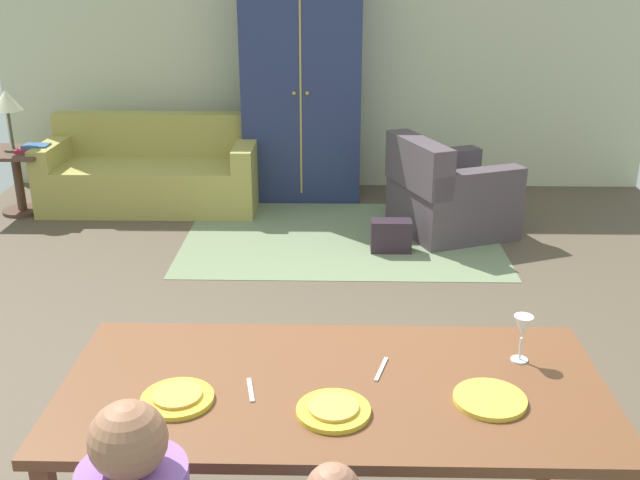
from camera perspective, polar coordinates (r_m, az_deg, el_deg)
ground_plane at (r=4.63m, az=-0.45°, el=-7.17°), size 6.43×6.38×0.02m
back_wall at (r=7.37m, az=0.29°, el=14.56°), size 6.43×0.10×2.70m
dining_table at (r=2.69m, az=1.06°, el=-12.40°), size 1.95×0.90×0.76m
plate_near_man at (r=2.61m, az=-11.06°, el=-12.05°), size 0.25×0.25×0.02m
pizza_near_man at (r=2.60m, az=-11.08°, el=-11.78°), size 0.17×0.17×0.01m
plate_near_child at (r=2.50m, az=1.05°, el=-13.18°), size 0.25×0.25×0.02m
pizza_near_child at (r=2.49m, az=1.06°, el=-12.89°), size 0.17×0.17×0.01m
plate_near_woman at (r=2.62m, az=13.11°, el=-12.01°), size 0.25×0.25×0.02m
wine_glass at (r=2.83m, az=15.52°, el=-6.71°), size 0.07×0.07×0.19m
fork at (r=2.63m, az=-5.44°, el=-11.56°), size 0.05×0.15×0.01m
knife at (r=2.74m, az=4.80°, el=-10.00°), size 0.06×0.17×0.01m
area_rug at (r=6.13m, az=1.66°, el=0.24°), size 2.60×1.80×0.01m
couch at (r=7.06m, az=-12.88°, el=5.07°), size 1.96×0.86×0.82m
armchair at (r=6.27m, az=9.89°, el=3.45°), size 1.11×1.11×0.82m
armoire at (r=7.03m, az=-1.42°, el=11.77°), size 1.10×0.59×2.10m
side_table at (r=7.19m, az=-22.54°, el=4.88°), size 0.56×0.56×0.58m
table_lamp at (r=7.05m, az=-23.26°, el=9.80°), size 0.26×0.26×0.54m
book_lower at (r=7.04m, az=-21.73°, el=6.53°), size 0.22×0.16×0.03m
book_upper at (r=7.05m, az=-21.26°, el=6.84°), size 0.22×0.16×0.03m
handbag at (r=5.82m, az=5.56°, el=0.32°), size 0.32×0.16×0.26m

